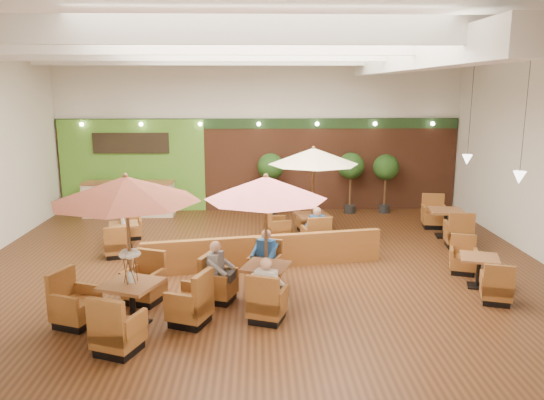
{
  "coord_description": "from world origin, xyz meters",
  "views": [
    {
      "loc": [
        -0.08,
        -12.53,
        4.28
      ],
      "look_at": [
        0.3,
        0.5,
        1.5
      ],
      "focal_mm": 35.0,
      "sensor_mm": 36.0,
      "label": 1
    }
  ],
  "objects_px": {
    "table_4": "(478,272)",
    "topiary_0": "(271,169)",
    "diner_3": "(316,224)",
    "diner_0": "(267,283)",
    "booth_divider": "(265,252)",
    "diner_2": "(218,266)",
    "table_0": "(128,225)",
    "service_counter": "(129,199)",
    "diner_4": "(316,225)",
    "table_2": "(311,173)",
    "table_5": "(445,224)",
    "topiary_1": "(351,168)",
    "diner_1": "(265,251)",
    "topiary_2": "(386,170)",
    "table_3": "(124,230)",
    "table_1": "(263,210)"
  },
  "relations": [
    {
      "from": "table_4",
      "to": "topiary_0",
      "type": "relative_size",
      "value": 1.19
    },
    {
      "from": "diner_3",
      "to": "diner_0",
      "type": "bearing_deg",
      "value": -121.73
    },
    {
      "from": "booth_divider",
      "to": "diner_2",
      "type": "height_order",
      "value": "diner_2"
    },
    {
      "from": "booth_divider",
      "to": "table_0",
      "type": "bearing_deg",
      "value": -139.71
    },
    {
      "from": "service_counter",
      "to": "diner_3",
      "type": "distance_m",
      "value": 7.21
    },
    {
      "from": "table_4",
      "to": "diner_4",
      "type": "distance_m",
      "value": 4.22
    },
    {
      "from": "table_2",
      "to": "booth_divider",
      "type": "bearing_deg",
      "value": -131.57
    },
    {
      "from": "table_5",
      "to": "topiary_1",
      "type": "xyz_separation_m",
      "value": [
        -2.26,
        3.06,
        1.17
      ]
    },
    {
      "from": "service_counter",
      "to": "table_2",
      "type": "bearing_deg",
      "value": -28.64
    },
    {
      "from": "topiary_0",
      "to": "diner_1",
      "type": "xyz_separation_m",
      "value": [
        -0.3,
        -6.68,
        -0.81
      ]
    },
    {
      "from": "diner_4",
      "to": "diner_2",
      "type": "bearing_deg",
      "value": -143.59
    },
    {
      "from": "diner_3",
      "to": "diner_1",
      "type": "bearing_deg",
      "value": -134.51
    },
    {
      "from": "table_4",
      "to": "topiary_0",
      "type": "distance_m",
      "value": 8.35
    },
    {
      "from": "topiary_1",
      "to": "topiary_2",
      "type": "height_order",
      "value": "topiary_1"
    },
    {
      "from": "table_3",
      "to": "diner_4",
      "type": "relative_size",
      "value": 3.37
    },
    {
      "from": "table_5",
      "to": "diner_0",
      "type": "distance_m",
      "value": 7.69
    },
    {
      "from": "diner_0",
      "to": "diner_2",
      "type": "xyz_separation_m",
      "value": [
        -0.96,
        0.96,
        0.01
      ]
    },
    {
      "from": "table_0",
      "to": "table_3",
      "type": "xyz_separation_m",
      "value": [
        -1.33,
        4.86,
        -1.41
      ]
    },
    {
      "from": "booth_divider",
      "to": "table_3",
      "type": "distance_m",
      "value": 4.2
    },
    {
      "from": "booth_divider",
      "to": "topiary_1",
      "type": "xyz_separation_m",
      "value": [
        3.03,
        5.64,
        1.16
      ]
    },
    {
      "from": "service_counter",
      "to": "table_2",
      "type": "height_order",
      "value": "table_2"
    },
    {
      "from": "diner_4",
      "to": "table_1",
      "type": "bearing_deg",
      "value": -131.83
    },
    {
      "from": "topiary_1",
      "to": "table_2",
      "type": "bearing_deg",
      "value": -117.09
    },
    {
      "from": "topiary_0",
      "to": "diner_1",
      "type": "bearing_deg",
      "value": -92.55
    },
    {
      "from": "topiary_2",
      "to": "table_4",
      "type": "bearing_deg",
      "value": -86.83
    },
    {
      "from": "table_2",
      "to": "table_4",
      "type": "xyz_separation_m",
      "value": [
        3.32,
        -3.65,
        -1.61
      ]
    },
    {
      "from": "diner_4",
      "to": "table_4",
      "type": "bearing_deg",
      "value": -57.23
    },
    {
      "from": "table_4",
      "to": "diner_2",
      "type": "xyz_separation_m",
      "value": [
        -5.61,
        -0.63,
        0.43
      ]
    },
    {
      "from": "topiary_1",
      "to": "diner_1",
      "type": "height_order",
      "value": "topiary_1"
    },
    {
      "from": "table_5",
      "to": "topiary_1",
      "type": "height_order",
      "value": "topiary_1"
    },
    {
      "from": "service_counter",
      "to": "topiary_0",
      "type": "xyz_separation_m",
      "value": [
        4.79,
        0.2,
        0.98
      ]
    },
    {
      "from": "table_2",
      "to": "diner_2",
      "type": "relative_size",
      "value": 3.38
    },
    {
      "from": "service_counter",
      "to": "table_0",
      "type": "bearing_deg",
      "value": -76.54
    },
    {
      "from": "table_2",
      "to": "diner_4",
      "type": "height_order",
      "value": "table_2"
    },
    {
      "from": "booth_divider",
      "to": "table_3",
      "type": "xyz_separation_m",
      "value": [
        -3.81,
        1.79,
        0.09
      ]
    },
    {
      "from": "booth_divider",
      "to": "table_5",
      "type": "height_order",
      "value": "table_5"
    },
    {
      "from": "table_3",
      "to": "table_5",
      "type": "height_order",
      "value": "table_3"
    },
    {
      "from": "table_2",
      "to": "topiary_1",
      "type": "height_order",
      "value": "table_2"
    },
    {
      "from": "table_0",
      "to": "topiary_0",
      "type": "height_order",
      "value": "table_0"
    },
    {
      "from": "diner_0",
      "to": "diner_2",
      "type": "relative_size",
      "value": 0.98
    },
    {
      "from": "table_2",
      "to": "table_1",
      "type": "bearing_deg",
      "value": -119.57
    },
    {
      "from": "table_3",
      "to": "topiary_1",
      "type": "distance_m",
      "value": 7.92
    },
    {
      "from": "table_2",
      "to": "table_5",
      "type": "distance_m",
      "value": 4.29
    },
    {
      "from": "table_3",
      "to": "topiary_1",
      "type": "xyz_separation_m",
      "value": [
        6.83,
        3.85,
        1.08
      ]
    },
    {
      "from": "topiary_0",
      "to": "table_2",
      "type": "bearing_deg",
      "value": -73.18
    },
    {
      "from": "table_0",
      "to": "diner_3",
      "type": "height_order",
      "value": "table_0"
    },
    {
      "from": "diner_3",
      "to": "diner_2",
      "type": "bearing_deg",
      "value": -139.25
    },
    {
      "from": "diner_0",
      "to": "booth_divider",
      "type": "bearing_deg",
      "value": 111.92
    },
    {
      "from": "table_3",
      "to": "table_4",
      "type": "distance_m",
      "value": 9.01
    },
    {
      "from": "booth_divider",
      "to": "table_4",
      "type": "distance_m",
      "value": 4.83
    }
  ]
}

